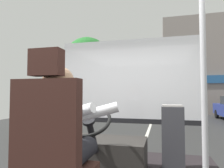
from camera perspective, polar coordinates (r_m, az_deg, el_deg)
The scene contains 9 objects.
ground at distance 10.76m, azimuth 11.17°, elevation -11.40°, with size 18.00×44.00×0.06m.
driver_seat at distance 1.53m, azimuth -16.67°, elevation -19.71°, with size 0.48×0.48×1.28m.
bus_driver at distance 1.60m, azimuth -14.26°, elevation -12.90°, with size 0.79×0.57×0.77m.
steering_console at distance 2.68m, azimuth -2.80°, elevation -19.40°, with size 1.10×1.01×0.84m.
handrail_pole at distance 1.65m, azimuth 25.03°, elevation -0.56°, with size 0.04×0.04×2.08m.
fare_box at distance 2.73m, azimuth 17.11°, elevation -14.66°, with size 0.27×0.26×0.84m.
windshield_panel at distance 3.49m, azimuth 4.76°, elevation -1.76°, with size 2.50×0.08×1.48m.
street_tree at distance 12.17m, azimuth -7.13°, elevation 6.80°, with size 2.74×2.74×5.01m.
shop_building at distance 19.33m, azimuth 29.65°, elevation 4.42°, with size 10.03×4.50×7.80m.
Camera 1 is at (0.57, -1.83, 1.60)m, focal length 31.62 mm.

